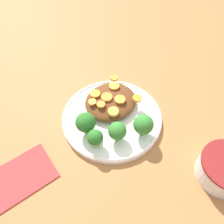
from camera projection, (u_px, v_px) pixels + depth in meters
ground_plane at (112, 119)px, 0.53m from camera, size 4.00×4.00×0.00m
plate at (112, 117)px, 0.53m from camera, size 0.24×0.24×0.02m
stew_mound at (111, 101)px, 0.53m from camera, size 0.13×0.12×0.03m
broccoli_floret_0 at (117, 131)px, 0.46m from camera, size 0.04×0.04×0.05m
broccoli_floret_1 at (95, 138)px, 0.45m from camera, size 0.03×0.03×0.05m
broccoli_floret_2 at (143, 125)px, 0.47m from camera, size 0.04×0.04×0.06m
broccoli_floret_3 at (84, 121)px, 0.47m from camera, size 0.04×0.04×0.06m
carrot_slice_0 at (101, 105)px, 0.50m from camera, size 0.02×0.02×0.01m
carrot_slice_1 at (95, 94)px, 0.52m from camera, size 0.02×0.02×0.00m
carrot_slice_2 at (114, 86)px, 0.54m from camera, size 0.03×0.03×0.00m
carrot_slice_3 at (120, 100)px, 0.51m from camera, size 0.03×0.03×0.01m
carrot_slice_4 at (113, 112)px, 0.49m from camera, size 0.03×0.03×0.01m
carrot_slice_5 at (137, 98)px, 0.51m from camera, size 0.02×0.02×0.01m
carrot_slice_6 at (114, 78)px, 0.56m from camera, size 0.02×0.02×0.00m
carrot_slice_7 at (92, 102)px, 0.51m from camera, size 0.02×0.02×0.00m
carrot_slice_8 at (107, 97)px, 0.52m from camera, size 0.03×0.03×0.01m
napkin at (19, 179)px, 0.44m from camera, size 0.14×0.10×0.01m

